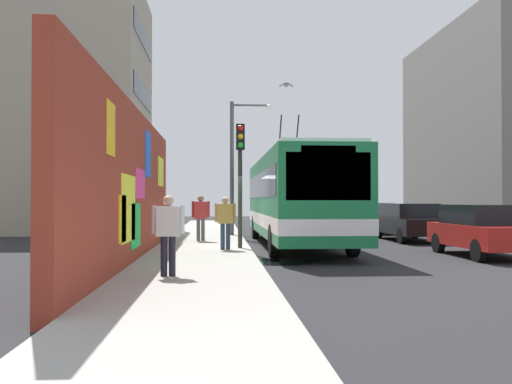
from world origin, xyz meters
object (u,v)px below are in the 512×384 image
object	(u,v)px
city_bus	(295,196)
pedestrian_near_wall	(168,229)
pedestrian_midblock	(201,214)
parked_car_black	(408,221)
parked_car_white	(371,217)
traffic_light	(240,164)
parked_car_red	(484,229)
street_lamp	(237,157)
pedestrian_at_curb	(225,218)

from	to	relation	value
city_bus	pedestrian_near_wall	xyz separation A→B (m)	(-8.93, 3.89, -0.75)
pedestrian_midblock	parked_car_black	bearing A→B (deg)	-79.87
parked_car_black	parked_car_white	size ratio (longest dim) A/B	1.01
pedestrian_near_wall	traffic_light	bearing A→B (deg)	-15.24
city_bus	parked_car_white	size ratio (longest dim) A/B	2.66
parked_car_black	parked_car_white	bearing A→B (deg)	0.00
parked_car_red	street_lamp	distance (m)	11.53
city_bus	pedestrian_at_curb	world-z (taller)	city_bus
parked_car_white	pedestrian_near_wall	bearing A→B (deg)	151.71
pedestrian_near_wall	parked_car_white	bearing A→B (deg)	-28.29
parked_car_red	parked_car_white	size ratio (longest dim) A/B	0.88
parked_car_red	street_lamp	world-z (taller)	street_lamp
city_bus	parked_car_white	world-z (taller)	city_bus
parked_car_white	street_lamp	xyz separation A→B (m)	(-3.68, 7.21, 2.84)
parked_car_black	street_lamp	bearing A→B (deg)	74.27
parked_car_black	parked_car_white	xyz separation A→B (m)	(5.71, 0.00, -0.00)
pedestrian_midblock	pedestrian_at_curb	world-z (taller)	pedestrian_midblock
parked_car_black	pedestrian_midblock	size ratio (longest dim) A/B	2.72
pedestrian_midblock	traffic_light	distance (m)	3.90
parked_car_black	pedestrian_near_wall	bearing A→B (deg)	140.89
city_bus	traffic_light	world-z (taller)	city_bus
pedestrian_at_curb	pedestrian_near_wall	bearing A→B (deg)	168.08
parked_car_red	street_lamp	bearing A→B (deg)	40.23
pedestrian_near_wall	street_lamp	size ratio (longest dim) A/B	0.27
parked_car_red	parked_car_black	bearing A→B (deg)	-0.00
pedestrian_near_wall	pedestrian_midblock	bearing A→B (deg)	-2.11
city_bus	pedestrian_at_curb	distance (m)	4.06
pedestrian_midblock	pedestrian_near_wall	bearing A→B (deg)	177.89
parked_car_white	pedestrian_at_curb	world-z (taller)	pedestrian_at_curb
parked_car_red	pedestrian_near_wall	xyz separation A→B (m)	(-4.69, 9.09, 0.29)
pedestrian_midblock	pedestrian_at_curb	distance (m)	3.80
pedestrian_near_wall	pedestrian_at_curb	size ratio (longest dim) A/B	0.99
pedestrian_midblock	street_lamp	world-z (taller)	street_lamp
city_bus	pedestrian_midblock	size ratio (longest dim) A/B	7.18
traffic_light	pedestrian_at_curb	bearing A→B (deg)	133.47
pedestrian_at_curb	traffic_light	distance (m)	1.89
parked_car_red	pedestrian_midblock	world-z (taller)	pedestrian_midblock
pedestrian_at_curb	traffic_light	world-z (taller)	traffic_light
pedestrian_near_wall	pedestrian_at_curb	distance (m)	6.06
parked_car_red	parked_car_white	world-z (taller)	same
city_bus	traffic_light	size ratio (longest dim) A/B	3.09
parked_car_white	traffic_light	world-z (taller)	traffic_light
pedestrian_midblock	street_lamp	distance (m)	4.63
city_bus	parked_car_red	size ratio (longest dim) A/B	3.02
parked_car_white	pedestrian_at_curb	bearing A→B (deg)	144.42
parked_car_red	city_bus	bearing A→B (deg)	50.82
parked_car_black	pedestrian_near_wall	world-z (taller)	pedestrian_near_wall
traffic_light	street_lamp	distance (m)	6.86
city_bus	pedestrian_near_wall	world-z (taller)	city_bus
parked_car_white	pedestrian_midblock	bearing A→B (deg)	129.75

